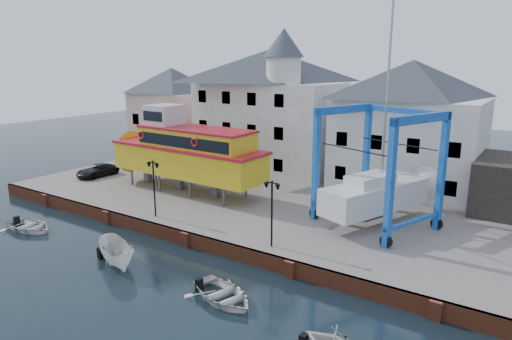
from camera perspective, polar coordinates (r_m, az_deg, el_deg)
The scene contains 14 objects.
ground at distance 31.36m, azimuth -8.75°, elevation -9.41°, with size 140.00×140.00×0.00m, color #18252D.
hardstanding at distance 39.47m, azimuth 2.01°, elevation -3.61°, with size 44.00×22.00×1.00m, color #5F5751.
quay_wall at distance 31.24m, azimuth -8.65°, elevation -8.51°, with size 44.00×0.47×1.00m.
building_pink at distance 54.68m, azimuth -10.34°, elevation 7.06°, with size 8.00×7.00×10.30m.
building_white_main at distance 46.80m, azimuth 1.75°, elevation 7.67°, with size 14.00×8.30×14.00m.
building_white_right at distance 41.92m, azimuth 18.58°, elevation 5.25°, with size 12.00×8.00×11.20m.
lamp_post_left at distance 33.54m, azimuth -12.70°, elevation -0.54°, with size 1.12×0.32×4.20m.
lamp_post_right at distance 27.41m, azimuth 2.00°, elevation -3.39°, with size 1.12×0.32×4.20m.
tour_boat at distance 40.23m, azimuth -9.62°, elevation 2.38°, with size 17.05×4.56×7.37m.
travel_lift at distance 33.12m, azimuth 15.73°, elevation -2.00°, with size 8.69×10.45×15.40m.
van at distance 47.49m, azimuth -19.22°, elevation -0.05°, with size 1.96×4.25×1.18m, color black.
motorboat_a at distance 29.67m, azimuth -16.85°, elevation -11.25°, with size 1.64×4.36×1.68m, color silver.
motorboat_b at distance 24.78m, azimuth -4.16°, elevation -15.88°, with size 3.03×4.25×0.88m, color silver.
motorboat_d at distance 37.72m, azimuth -26.47°, elevation -6.72°, with size 2.98×4.17×0.86m, color silver.
Camera 1 is at (19.70, -21.15, 12.18)m, focal length 32.00 mm.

